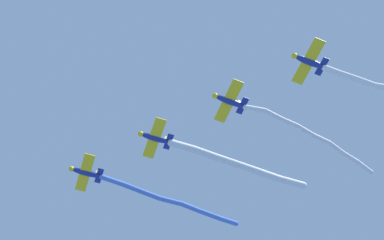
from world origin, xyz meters
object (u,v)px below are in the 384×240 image
object	(u,v)px
airplane_left_wing	(155,138)
airplane_slot	(308,61)
airplane_lead	(85,172)
airplane_right_wing	(229,101)

from	to	relation	value
airplane_left_wing	airplane_slot	bearing A→B (deg)	132.15
airplane_lead	airplane_right_wing	bearing A→B (deg)	132.75
airplane_right_wing	airplane_slot	xyz separation A→B (m)	(5.92, -8.60, 0.25)
airplane_left_wing	airplane_right_wing	distance (m)	10.45
airplane_left_wing	airplane_slot	xyz separation A→B (m)	(11.84, -17.21, 0.50)
airplane_lead	airplane_slot	world-z (taller)	airplane_slot
airplane_lead	airplane_slot	size ratio (longest dim) A/B	1.01
airplane_right_wing	airplane_lead	bearing A→B (deg)	-51.26
airplane_left_wing	airplane_right_wing	xyz separation A→B (m)	(5.92, -8.61, 0.25)
airplane_right_wing	airplane_slot	bearing A→B (deg)	128.75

